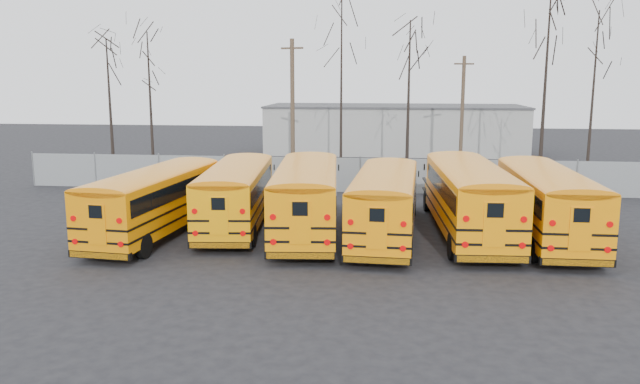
# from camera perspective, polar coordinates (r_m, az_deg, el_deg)

# --- Properties ---
(ground) EXTENTS (120.00, 120.00, 0.00)m
(ground) POSITION_cam_1_polar(r_m,az_deg,el_deg) (24.45, 2.25, -5.13)
(ground) COLOR black
(ground) RESTS_ON ground
(fence) EXTENTS (40.00, 0.04, 2.00)m
(fence) POSITION_cam_1_polar(r_m,az_deg,el_deg) (35.96, 3.69, 1.55)
(fence) COLOR gray
(fence) RESTS_ON ground
(distant_building) EXTENTS (22.00, 8.00, 4.00)m
(distant_building) POSITION_cam_1_polar(r_m,az_deg,el_deg) (55.68, 6.80, 5.70)
(distant_building) COLOR #9B9B97
(distant_building) RESTS_ON ground
(bus_a) EXTENTS (3.31, 10.43, 2.87)m
(bus_a) POSITION_cam_1_polar(r_m,az_deg,el_deg) (26.84, -14.72, -0.37)
(bus_a) COLOR black
(bus_a) RESTS_ON ground
(bus_b) EXTENTS (3.33, 10.46, 2.88)m
(bus_b) POSITION_cam_1_polar(r_m,az_deg,el_deg) (27.62, -7.60, 0.20)
(bus_b) COLOR black
(bus_b) RESTS_ON ground
(bus_c) EXTENTS (3.44, 11.08, 3.06)m
(bus_c) POSITION_cam_1_polar(r_m,az_deg,el_deg) (26.22, -1.22, -0.04)
(bus_c) COLOR black
(bus_c) RESTS_ON ground
(bus_d) EXTENTS (2.92, 10.48, 2.90)m
(bus_d) POSITION_cam_1_polar(r_m,az_deg,el_deg) (25.58, 6.01, -0.57)
(bus_d) COLOR black
(bus_d) RESTS_ON ground
(bus_e) EXTENTS (3.17, 11.28, 3.12)m
(bus_e) POSITION_cam_1_polar(r_m,az_deg,el_deg) (26.58, 13.46, -0.09)
(bus_e) COLOR black
(bus_e) RESTS_ON ground
(bus_f) EXTENTS (2.53, 10.71, 2.99)m
(bus_f) POSITION_cam_1_polar(r_m,az_deg,el_deg) (26.91, 19.92, -0.48)
(bus_f) COLOR black
(bus_f) RESTS_ON ground
(utility_pole_left) EXTENTS (1.54, 0.67, 8.98)m
(utility_pole_left) POSITION_cam_1_polar(r_m,az_deg,el_deg) (41.06, -2.53, 7.74)
(utility_pole_left) COLOR #4D3C2C
(utility_pole_left) RESTS_ON ground
(utility_pole_right) EXTENTS (1.37, 0.57, 7.96)m
(utility_pole_right) POSITION_cam_1_polar(r_m,az_deg,el_deg) (43.66, 12.86, 6.96)
(utility_pole_right) COLOR #4B3A2B
(utility_pole_right) RESTS_ON ground
(tree_0) EXTENTS (0.26, 0.26, 9.10)m
(tree_0) POSITION_cam_1_polar(r_m,az_deg,el_deg) (45.26, -18.64, 7.38)
(tree_0) COLOR black
(tree_0) RESTS_ON ground
(tree_1) EXTENTS (0.26, 0.26, 9.42)m
(tree_1) POSITION_cam_1_polar(r_m,az_deg,el_deg) (42.57, -15.23, 7.61)
(tree_1) COLOR black
(tree_1) RESTS_ON ground
(tree_2) EXTENTS (0.26, 0.26, 12.60)m
(tree_2) POSITION_cam_1_polar(r_m,az_deg,el_deg) (41.26, 1.96, 10.10)
(tree_2) COLOR black
(tree_2) RESTS_ON ground
(tree_3) EXTENTS (0.26, 0.26, 10.14)m
(tree_3) POSITION_cam_1_polar(r_m,az_deg,el_deg) (41.44, 8.09, 8.30)
(tree_3) COLOR black
(tree_3) RESTS_ON ground
(tree_4) EXTENTS (0.26, 0.26, 11.21)m
(tree_4) POSITION_cam_1_polar(r_m,az_deg,el_deg) (40.67, 19.85, 8.51)
(tree_4) COLOR black
(tree_4) RESTS_ON ground
(tree_5) EXTENTS (0.26, 0.26, 10.21)m
(tree_5) POSITION_cam_1_polar(r_m,az_deg,el_deg) (38.97, 23.63, 7.46)
(tree_5) COLOR black
(tree_5) RESTS_ON ground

